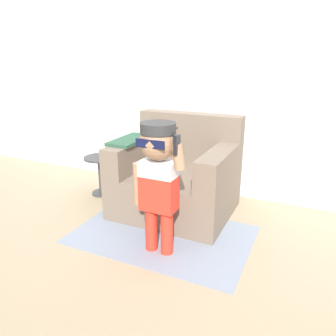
# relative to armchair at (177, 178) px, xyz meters

# --- Properties ---
(ground_plane) EXTENTS (10.00, 10.00, 0.00)m
(ground_plane) POSITION_rel_armchair_xyz_m (-0.03, -0.04, -0.32)
(ground_plane) COLOR #998466
(wall_back) EXTENTS (10.00, 0.05, 2.60)m
(wall_back) POSITION_rel_armchair_xyz_m (-0.03, 0.61, 0.98)
(wall_back) COLOR silver
(wall_back) RESTS_ON ground_plane
(armchair) EXTENTS (1.06, 0.89, 0.90)m
(armchair) POSITION_rel_armchair_xyz_m (0.00, 0.00, 0.00)
(armchair) COLOR #6B5B4C
(armchair) RESTS_ON ground_plane
(person_child) EXTENTS (0.41, 0.31, 1.00)m
(person_child) POSITION_rel_armchair_xyz_m (0.17, -0.73, 0.34)
(person_child) COLOR red
(person_child) RESTS_ON ground_plane
(side_table) EXTENTS (0.34, 0.34, 0.42)m
(side_table) POSITION_rel_armchair_xyz_m (-0.89, 0.01, -0.07)
(side_table) COLOR #333333
(side_table) RESTS_ON ground_plane
(rug) EXTENTS (1.44, 0.95, 0.01)m
(rug) POSITION_rel_armchair_xyz_m (0.09, -0.50, -0.32)
(rug) COLOR gray
(rug) RESTS_ON ground_plane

